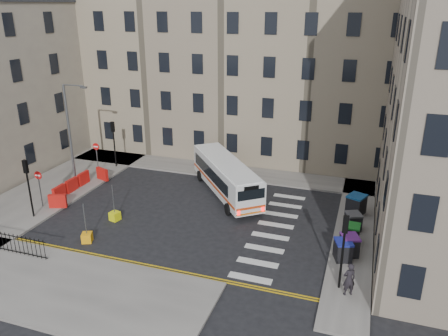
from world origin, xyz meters
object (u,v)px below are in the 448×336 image
Objects in this scene: wheelie_bin_b at (349,245)px; wheelie_bin_a at (343,250)px; bus at (226,176)px; bollard_chevron at (87,237)px; wheelie_bin_d at (353,221)px; streetlamp at (70,133)px; wheelie_bin_c at (352,233)px; wheelie_bin_e at (356,204)px; pedestrian at (349,279)px; bollard_yellow at (115,216)px.

wheelie_bin_a is at bearing -137.08° from wheelie_bin_b.
bus reaches higher than bollard_chevron.
bus reaches higher than wheelie_bin_d.
streetlamp is 6.24× the size of wheelie_bin_a.
wheelie_bin_d is (-0.01, 1.69, -0.01)m from wheelie_bin_c.
wheelie_bin_c is at bearing -6.60° from streetlamp.
bollard_chevron is (-15.49, -5.00, -0.43)m from wheelie_bin_c.
bus is 14.96× the size of bollard_chevron.
wheelie_bin_e is at bearing 92.54° from wheelie_bin_c.
wheelie_bin_c is at bearing -116.69° from pedestrian.
bollard_yellow is at bearing -170.03° from bus.
streetlamp reaches higher than wheelie_bin_d.
streetlamp is 4.55× the size of pedestrian.
wheelie_bin_e is at bearing 30.35° from bollard_chevron.
streetlamp is at bearing 151.22° from bus.
wheelie_bin_e is (0.04, 4.09, 0.12)m from wheelie_bin_c.
wheelie_bin_e is 2.63× the size of bollard_chevron.
wheelie_bin_c reaches higher than bollard_yellow.
wheelie_bin_c is 1.91× the size of bollard_chevron.
bollard_yellow is (-15.44, -3.59, -0.42)m from wheelie_bin_d.
wheelie_bin_b is 2.28× the size of bollard_yellow.
streetlamp is at bearing 149.03° from wheelie_bin_a.
bus reaches higher than bollard_yellow.
wheelie_bin_b is 15.42m from bollard_yellow.
pedestrian is 2.98× the size of bollard_chevron.
wheelie_bin_a is at bearing 10.58° from bollard_chevron.
pedestrian is 2.98× the size of bollard_yellow.
wheelie_bin_d is 15.86m from bollard_yellow.
wheelie_bin_b is 5.62m from wheelie_bin_e.
pedestrian is at bearing -85.22° from wheelie_bin_c.
wheelie_bin_c is at bearing 62.12° from wheelie_bin_a.
wheelie_bin_b is 3.92m from pedestrian.
wheelie_bin_c is at bearing 7.02° from bollard_yellow.
bollard_chevron is (-15.65, 0.43, -0.74)m from pedestrian.
bollard_yellow is 3.10m from bollard_chevron.
bollard_yellow is (-15.41, -0.38, -0.46)m from wheelie_bin_b.
wheelie_bin_b is at bearing 45.75° from wheelie_bin_a.
streetlamp is at bearing 145.44° from bollard_yellow.
bus reaches higher than wheelie_bin_e.
wheelie_bin_c is (0.35, 2.17, -0.02)m from wheelie_bin_a.
wheelie_bin_b is (21.85, -4.06, -3.58)m from streetlamp.
pedestrian is (22.06, -7.96, -3.29)m from streetlamp.
bollard_yellow is at bearing 159.92° from wheelie_bin_b.
bollard_yellow is (-5.78, -6.58, -1.23)m from bus.
bollard_chevron is at bearing -49.63° from streetlamp.
pedestrian is (0.18, -7.12, 0.32)m from wheelie_bin_d.
wheelie_bin_d is at bearing -116.99° from pedestrian.
wheelie_bin_d is at bearing -55.87° from bus.
wheelie_bin_d is (9.66, -2.98, -0.81)m from bus.
bus is 6.93× the size of wheelie_bin_d.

